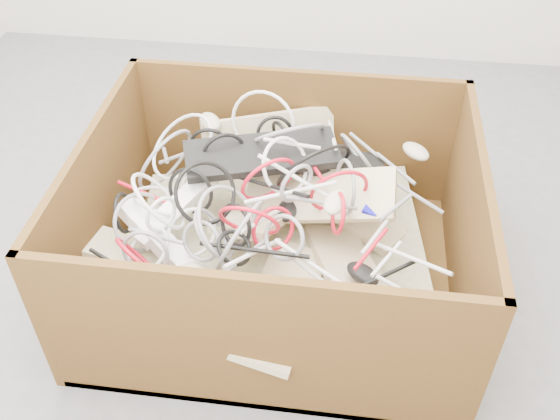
# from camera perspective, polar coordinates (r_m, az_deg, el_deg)

# --- Properties ---
(ground) EXTENTS (3.00, 3.00, 0.00)m
(ground) POSITION_cam_1_polar(r_m,az_deg,el_deg) (2.28, -5.71, -3.17)
(ground) COLOR #59585B
(ground) RESTS_ON ground
(cardboard_box) EXTENTS (1.16, 0.97, 0.54)m
(cardboard_box) POSITION_cam_1_polar(r_m,az_deg,el_deg) (2.05, -0.52, -3.72)
(cardboard_box) COLOR #402D10
(cardboard_box) RESTS_ON ground
(keyboard_pile) EXTENTS (1.02, 1.00, 0.35)m
(keyboard_pile) POSITION_cam_1_polar(r_m,az_deg,el_deg) (2.00, -0.24, 0.32)
(keyboard_pile) COLOR beige
(keyboard_pile) RESTS_ON cardboard_box
(mice_scatter) EXTENTS (0.80, 0.70, 0.21)m
(mice_scatter) POSITION_cam_1_polar(r_m,az_deg,el_deg) (1.92, 0.56, 1.12)
(mice_scatter) COLOR #C0B39B
(mice_scatter) RESTS_ON keyboard_pile
(power_strip_left) EXTENTS (0.21, 0.28, 0.12)m
(power_strip_left) POSITION_cam_1_polar(r_m,az_deg,el_deg) (1.90, -9.27, 0.20)
(power_strip_left) COLOR white
(power_strip_left) RESTS_ON keyboard_pile
(power_strip_right) EXTENTS (0.28, 0.24, 0.10)m
(power_strip_right) POSITION_cam_1_polar(r_m,az_deg,el_deg) (1.87, -11.00, -2.41)
(power_strip_right) COLOR white
(power_strip_right) RESTS_ON keyboard_pile
(vga_plug) EXTENTS (0.06, 0.05, 0.03)m
(vga_plug) POSITION_cam_1_polar(r_m,az_deg,el_deg) (1.88, 8.19, -0.06)
(vga_plug) COLOR #0F0BAA
(vga_plug) RESTS_ON keyboard_pile
(cable_tangle) EXTENTS (1.01, 0.75, 0.35)m
(cable_tangle) POSITION_cam_1_polar(r_m,az_deg,el_deg) (1.88, -4.01, 2.00)
(cable_tangle) COLOR red
(cable_tangle) RESTS_ON keyboard_pile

